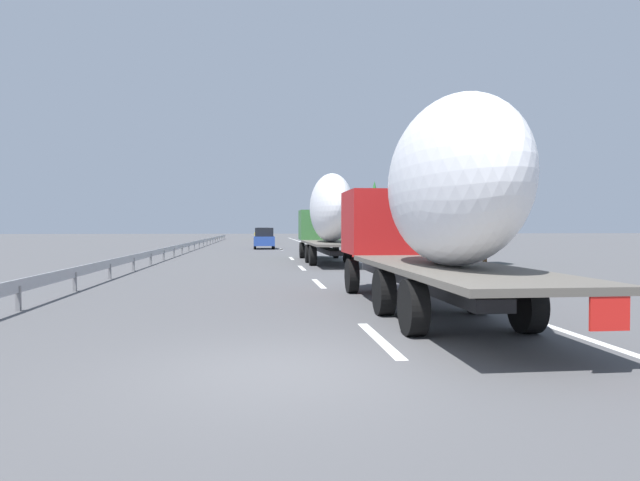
% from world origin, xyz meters
% --- Properties ---
extents(ground_plane, '(260.00, 260.00, 0.00)m').
position_xyz_m(ground_plane, '(40.00, 0.00, 0.00)').
color(ground_plane, '#4C4C4F').
extents(lane_stripe_0, '(3.20, 0.20, 0.01)m').
position_xyz_m(lane_stripe_0, '(2.00, -1.80, 0.00)').
color(lane_stripe_0, white).
rests_on(lane_stripe_0, ground_plane).
extents(lane_stripe_1, '(3.20, 0.20, 0.01)m').
position_xyz_m(lane_stripe_1, '(11.84, -1.80, 0.00)').
color(lane_stripe_1, white).
rests_on(lane_stripe_1, ground_plane).
extents(lane_stripe_2, '(3.20, 0.20, 0.01)m').
position_xyz_m(lane_stripe_2, '(19.44, -1.80, 0.00)').
color(lane_stripe_2, white).
rests_on(lane_stripe_2, ground_plane).
extents(lane_stripe_3, '(3.20, 0.20, 0.01)m').
position_xyz_m(lane_stripe_3, '(27.87, -1.80, 0.00)').
color(lane_stripe_3, white).
rests_on(lane_stripe_3, ground_plane).
extents(lane_stripe_4, '(3.20, 0.20, 0.01)m').
position_xyz_m(lane_stripe_4, '(42.37, -1.80, 0.00)').
color(lane_stripe_4, white).
rests_on(lane_stripe_4, ground_plane).
extents(lane_stripe_5, '(3.20, 0.20, 0.01)m').
position_xyz_m(lane_stripe_5, '(43.20, -1.80, 0.00)').
color(lane_stripe_5, white).
rests_on(lane_stripe_5, ground_plane).
extents(lane_stripe_6, '(3.20, 0.20, 0.01)m').
position_xyz_m(lane_stripe_6, '(67.50, -1.80, 0.00)').
color(lane_stripe_6, white).
rests_on(lane_stripe_6, ground_plane).
extents(edge_line_right, '(110.00, 0.20, 0.01)m').
position_xyz_m(edge_line_right, '(45.00, -5.50, 0.00)').
color(edge_line_right, white).
rests_on(edge_line_right, ground_plane).
extents(truck_lead, '(12.82, 2.55, 4.90)m').
position_xyz_m(truck_lead, '(23.27, -3.60, 2.71)').
color(truck_lead, '#387038').
rests_on(truck_lead, ground_plane).
extents(truck_trailing, '(12.09, 2.55, 4.64)m').
position_xyz_m(truck_trailing, '(4.57, -3.60, 2.57)').
color(truck_trailing, '#B21919').
rests_on(truck_trailing, ground_plane).
extents(car_silver_hatch, '(4.53, 1.73, 1.96)m').
position_xyz_m(car_silver_hatch, '(62.06, -0.27, 0.98)').
color(car_silver_hatch, '#ADB2B7').
rests_on(car_silver_hatch, ground_plane).
extents(car_blue_sedan, '(4.12, 1.90, 1.96)m').
position_xyz_m(car_blue_sedan, '(43.98, -0.23, 0.97)').
color(car_blue_sedan, '#28479E').
rests_on(car_blue_sedan, ground_plane).
extents(car_yellow_coupe, '(4.56, 1.82, 1.79)m').
position_xyz_m(car_yellow_coupe, '(87.05, -0.00, 0.91)').
color(car_yellow_coupe, gold).
rests_on(car_yellow_coupe, ground_plane).
extents(road_sign, '(0.10, 0.90, 3.05)m').
position_xyz_m(road_sign, '(46.44, -6.70, 2.12)').
color(road_sign, gray).
rests_on(road_sign, ground_plane).
extents(tree_0, '(2.96, 2.96, 7.31)m').
position_xyz_m(tree_0, '(54.96, -12.97, 4.44)').
color(tree_0, '#472D19').
rests_on(tree_0, ground_plane).
extents(tree_1, '(3.94, 3.94, 5.91)m').
position_xyz_m(tree_1, '(36.81, -11.42, 3.81)').
color(tree_1, '#472D19').
rests_on(tree_1, ground_plane).
extents(tree_2, '(3.57, 3.57, 4.96)m').
position_xyz_m(tree_2, '(76.83, -11.46, 3.17)').
color(tree_2, '#472D19').
rests_on(tree_2, ground_plane).
extents(tree_3, '(2.62, 2.62, 5.85)m').
position_xyz_m(tree_3, '(21.09, -11.83, 3.73)').
color(tree_3, '#472D19').
rests_on(tree_3, ground_plane).
extents(guardrail_median, '(94.00, 0.10, 0.76)m').
position_xyz_m(guardrail_median, '(43.00, 6.00, 0.58)').
color(guardrail_median, '#9EA0A5').
rests_on(guardrail_median, ground_plane).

